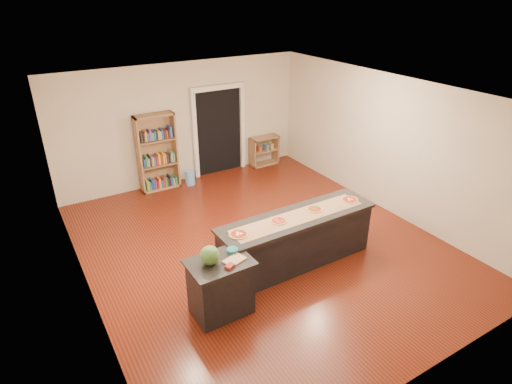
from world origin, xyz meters
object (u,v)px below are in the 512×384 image
kitchen_island (297,240)px  watermelon (210,255)px  side_counter (221,287)px  low_shelf (264,151)px  bookshelf (157,153)px  waste_bin (190,178)px

kitchen_island → watermelon: watermelon is taller
side_counter → low_shelf: (3.55, 4.50, -0.06)m
bookshelf → low_shelf: size_ratio=2.33×
waste_bin → watermelon: (-1.49, -4.32, 0.84)m
side_counter → kitchen_island: bearing=13.9°
kitchen_island → low_shelf: size_ratio=3.65×
side_counter → bookshelf: size_ratio=0.50×
low_shelf → watermelon: size_ratio=2.78×
kitchen_island → bookshelf: bookshelf is taller
side_counter → low_shelf: side_counter is taller
side_counter → bookshelf: bearing=80.5°
kitchen_island → bookshelf: size_ratio=1.57×
side_counter → bookshelf: 4.58m
side_counter → waste_bin: side_counter is taller
waste_bin → watermelon: bearing=-109.0°
bookshelf → watermelon: 4.56m
bookshelf → kitchen_island: bearing=-76.7°
kitchen_island → low_shelf: bearing=64.3°
low_shelf → waste_bin: 2.20m
bookshelf → waste_bin: 1.00m
side_counter → watermelon: (-0.13, 0.02, 0.57)m
watermelon → low_shelf: bearing=50.6°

